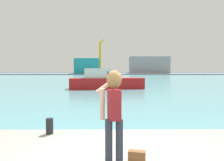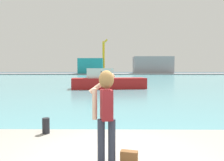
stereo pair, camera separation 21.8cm
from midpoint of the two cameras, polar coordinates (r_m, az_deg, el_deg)
name	(u,v)px [view 2 (the right image)]	position (r m, az deg, el deg)	size (l,w,h in m)	color
ground_plane	(114,78)	(54.13, 0.69, 0.57)	(220.00, 220.00, 0.00)	#334751
harbor_water	(114,78)	(56.12, 0.69, 0.68)	(140.00, 100.00, 0.02)	#599EA8
far_shore_dock	(114,74)	(96.10, 0.66, 1.83)	(140.00, 20.00, 0.43)	gray
person_photographer	(106,106)	(3.98, -0.11, -6.99)	(0.53, 0.55, 1.74)	#2D3342
handbag	(129,157)	(4.21, 6.21, -19.91)	(0.32, 0.14, 0.24)	brown
harbor_bollard	(46,126)	(6.15, -16.40, -11.63)	(0.20, 0.20, 0.42)	black
boat_moored	(107,81)	(25.84, -1.08, -0.23)	(9.22, 3.70, 2.48)	#B21919
warehouse_left	(91,66)	(93.76, -5.55, 3.90)	(10.51, 10.29, 6.49)	teal
warehouse_right	(152,65)	(97.66, 10.92, 4.11)	(17.19, 9.53, 7.45)	gray
port_crane	(104,53)	(91.92, -2.12, 7.29)	(2.58, 10.70, 13.99)	yellow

